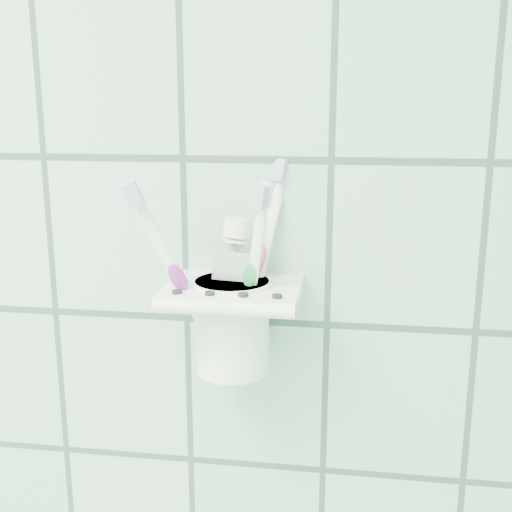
{
  "coord_description": "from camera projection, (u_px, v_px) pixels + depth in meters",
  "views": [
    {
      "loc": [
        0.78,
        0.56,
        1.48
      ],
      "look_at": [
        0.7,
        1.1,
        1.35
      ],
      "focal_mm": 45.0,
      "sensor_mm": 36.0,
      "label": 1
    }
  ],
  "objects": [
    {
      "name": "toothbrush_orange",
      "position": [
        240.0,
        268.0,
        0.64
      ],
      "size": [
        0.04,
        0.05,
        0.19
      ],
      "rotation": [
        0.08,
        0.25,
        -0.56
      ],
      "color": "white",
      "rests_on": "cup"
    },
    {
      "name": "toothbrush_blue",
      "position": [
        236.0,
        262.0,
        0.62
      ],
      "size": [
        0.05,
        0.06,
        0.21
      ],
      "rotation": [
        -0.33,
        0.05,
        -0.47
      ],
      "color": "white",
      "rests_on": "cup"
    },
    {
      "name": "cup",
      "position": [
        232.0,
        322.0,
        0.64
      ],
      "size": [
        0.08,
        0.08,
        0.1
      ],
      "color": "white",
      "rests_on": "holder_bracket"
    },
    {
      "name": "toothpaste_tube",
      "position": [
        222.0,
        282.0,
        0.63
      ],
      "size": [
        0.05,
        0.04,
        0.15
      ],
      "rotation": [
        -0.1,
        0.09,
        -0.16
      ],
      "color": "silver",
      "rests_on": "cup"
    },
    {
      "name": "holder_bracket",
      "position": [
        234.0,
        293.0,
        0.63
      ],
      "size": [
        0.13,
        0.11,
        0.04
      ],
      "color": "white",
      "rests_on": "wall_back"
    },
    {
      "name": "toothbrush_pink",
      "position": [
        224.0,
        265.0,
        0.62
      ],
      "size": [
        0.08,
        0.04,
        0.2
      ],
      "rotation": [
        0.06,
        -0.44,
        0.25
      ],
      "color": "white",
      "rests_on": "cup"
    }
  ]
}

